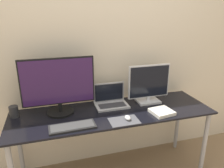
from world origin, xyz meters
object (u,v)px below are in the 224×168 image
monitor_right (149,84)px  laptop (111,100)px  book (162,112)px  mug (14,112)px  monitor_left (58,86)px  keyboard (72,127)px  mouse (128,118)px

monitor_right → laptop: size_ratio=1.36×
book → mug: size_ratio=2.05×
monitor_left → laptop: 0.54m
book → monitor_right: bearing=91.6°
laptop → keyboard: (-0.42, -0.34, -0.04)m
keyboard → mug: size_ratio=3.70×
keyboard → book: 0.83m
mug → mouse: bearing=-20.0°
laptop → book: bearing=-38.6°
laptop → book: (0.40, -0.32, -0.04)m
monitor_right → book: monitor_right is taller
laptop → mouse: size_ratio=4.24×
monitor_right → book: size_ratio=2.05×
monitor_left → monitor_right: monitor_left is taller
monitor_right → mug: monitor_right is taller
mug → monitor_right: bearing=-1.5°
monitor_left → mug: (-0.40, 0.03, -0.22)m
laptop → mouse: 0.36m
laptop → keyboard: bearing=-141.1°
keyboard → monitor_right: bearing=20.3°
monitor_left → mouse: 0.68m
monitor_left → laptop: size_ratio=2.01×
monitor_right → mug: size_ratio=4.22×
keyboard → book: book is taller
laptop → mug: 0.90m
mouse → book: mouse is taller
monitor_left → monitor_right: (0.89, 0.00, -0.08)m
book → mug: 1.34m
monitor_right → mouse: bearing=-137.5°
keyboard → mug: bearing=144.7°
monitor_left → keyboard: monitor_left is taller
laptop → keyboard: size_ratio=0.84×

